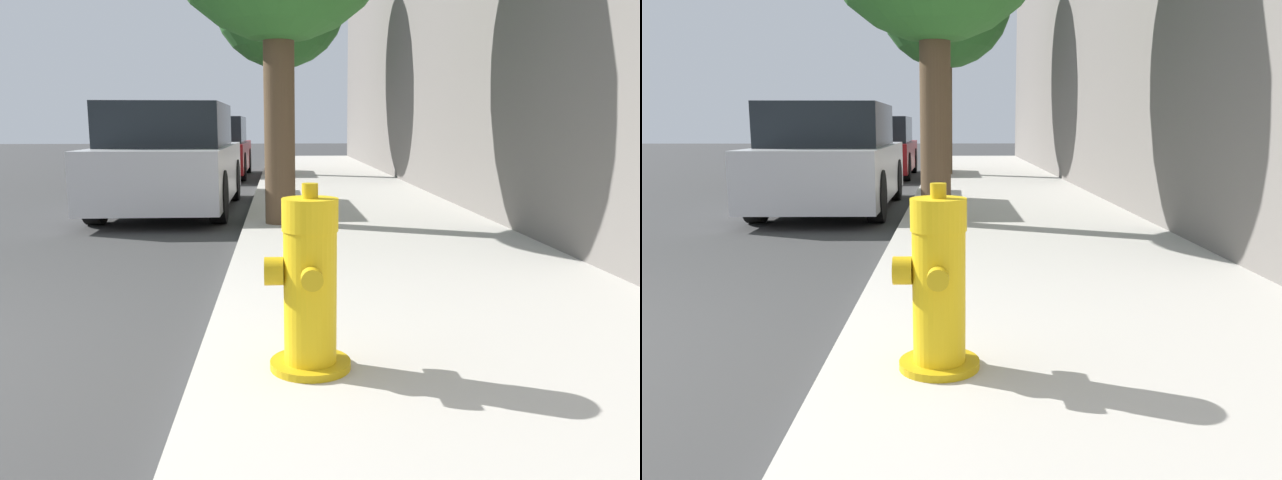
# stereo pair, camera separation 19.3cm
# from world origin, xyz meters

# --- Properties ---
(sidewalk_slab) EXTENTS (2.86, 40.00, 0.13)m
(sidewalk_slab) POSITION_xyz_m (3.43, 0.00, 0.06)
(sidewalk_slab) COLOR #B7B2A8
(sidewalk_slab) RESTS_ON ground_plane
(fire_hydrant) EXTENTS (0.39, 0.38, 0.84)m
(fire_hydrant) POSITION_xyz_m (2.53, -0.09, 0.51)
(fire_hydrant) COLOR #C39C11
(fire_hydrant) RESTS_ON sidewalk_slab
(parked_car_near) EXTENTS (1.72, 3.96, 1.51)m
(parked_car_near) POSITION_xyz_m (0.88, 6.24, 0.73)
(parked_car_near) COLOR #B7B7BC
(parked_car_near) RESTS_ON ground_plane
(parked_car_mid) EXTENTS (1.71, 3.82, 1.41)m
(parked_car_mid) POSITION_xyz_m (0.81, 12.20, 0.67)
(parked_car_mid) COLOR maroon
(parked_car_mid) RESTS_ON ground_plane
(street_tree_far) EXTENTS (2.89, 2.89, 5.21)m
(street_tree_far) POSITION_xyz_m (2.45, 11.38, 3.87)
(street_tree_far) COLOR brown
(street_tree_far) RESTS_ON sidewalk_slab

